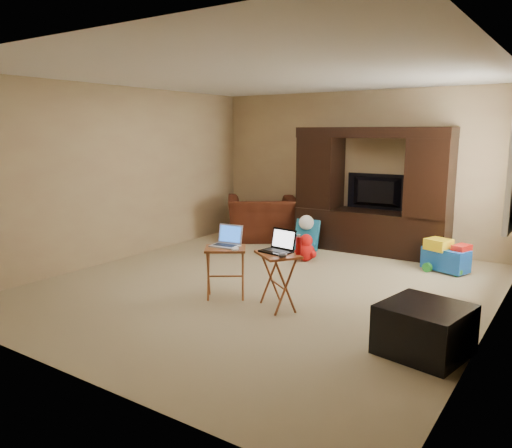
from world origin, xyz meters
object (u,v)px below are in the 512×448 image
Objects in this scene: laptop_left at (225,236)px; mouse_left at (235,249)px; mouse_right at (283,255)px; tray_table_right at (278,281)px; television at (375,192)px; plush_toy at (306,247)px; ottoman at (425,329)px; child_rocker at (303,236)px; tray_table_left at (226,273)px; push_toy at (446,255)px; laptop_right at (276,241)px; recliner at (262,218)px; entertainment_center at (371,191)px; water_bottle at (299,246)px.

laptop_left reaches higher than mouse_left.
tray_table_right is at bearing 137.29° from mouse_right.
television is 2.43× the size of plush_toy.
television is at bearing 117.10° from ottoman.
laptop_left is 0.84m from mouse_right.
laptop_left reaches higher than ottoman.
child_rocker is 2.43m from tray_table_left.
push_toy is 2.72m from tray_table_right.
laptop_right reaches higher than laptop_left.
tray_table_left is 0.67m from tray_table_right.
television is 3.21× the size of laptop_left.
laptop_right is at bearing -29.14° from tray_table_left.
tray_table_right is 1.97× the size of laptop_left.
ottoman is (0.47, -2.72, -0.01)m from push_toy.
television is 8.26× the size of mouse_left.
mouse_left is (-0.44, -0.13, -0.11)m from laptop_right.
mouse_left reaches higher than push_toy.
recliner is at bearing 10.22° from television.
laptop_right is at bearing -75.71° from child_rocker.
mouse_left is (-0.33, -3.11, -0.36)m from entertainment_center.
recliner is at bearing 161.36° from tray_table_right.
entertainment_center reaches higher than water_bottle.
push_toy is at bearing -5.15° from child_rocker.
laptop_right is (0.11, -2.98, -0.24)m from entertainment_center.
ottoman is 2.28m from tray_table_left.
tray_table_right is at bearing -70.25° from plush_toy.
ottoman is 1.14× the size of tray_table_left.
plush_toy is 2.07m from laptop_right.
tray_table_right is (0.15, -3.00, -0.66)m from entertainment_center.
water_bottle is (0.20, 0.08, 0.39)m from tray_table_right.
laptop_right is (0.65, 0.03, 0.02)m from laptop_left.
tray_table_right is 4.92× the size of mouse_right.
water_bottle is (0.86, 0.12, 0.40)m from tray_table_left.
ottoman is at bearing -5.17° from mouse_right.
child_rocker is at bearing 121.55° from recliner.
water_bottle is (0.35, -3.09, -0.23)m from television.
mouse_left is at bearing 83.08° from television.
mouse_right is (2.16, -2.91, 0.25)m from recliner.
laptop_right is at bearing 170.57° from ottoman.
mouse_right is (0.61, -0.01, 0.02)m from mouse_left.
laptop_left reaches higher than child_rocker.
laptop_right is (0.95, -2.35, 0.47)m from child_rocker.
tray_table_right is at bearing -5.25° from laptop_left.
push_toy is 2.81m from mouse_right.
push_toy is 3.07m from mouse_left.
child_rocker is at bearing -144.83° from entertainment_center.
mouse_left is at bearing 179.04° from mouse_right.
recliner reaches higher than mouse_left.
television reaches higher than laptop_right.
television is 1.68× the size of tray_table_left.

